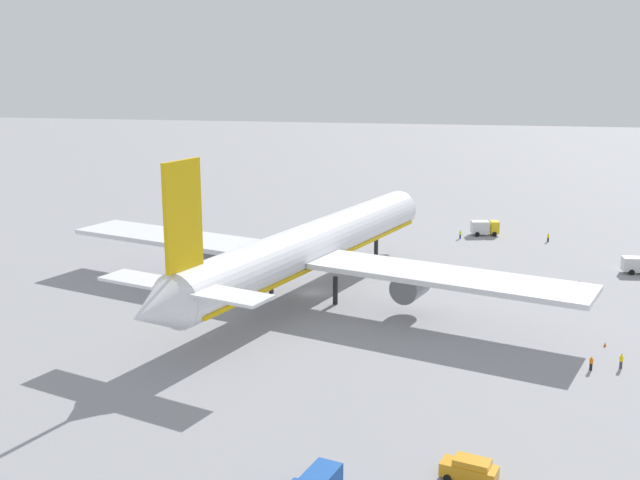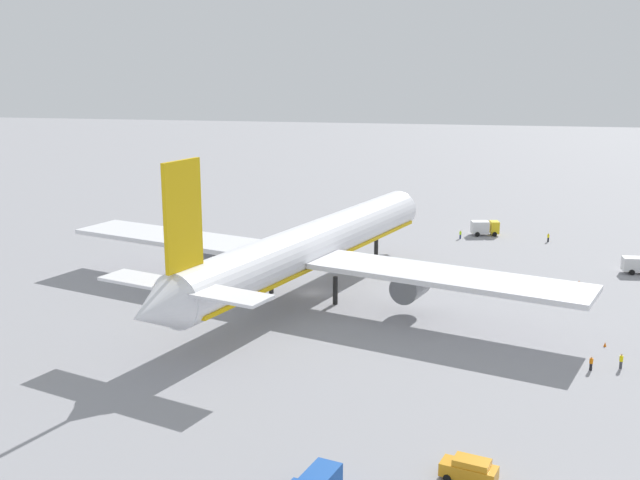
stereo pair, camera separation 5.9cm
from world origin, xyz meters
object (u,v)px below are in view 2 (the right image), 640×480
(traffic_cone_0, at_px, (579,282))
(traffic_cone_2, at_px, (605,344))
(ground_worker_5, at_px, (548,237))
(service_van, at_px, (469,469))
(ground_worker_1, at_px, (460,234))
(airliner, at_px, (309,248))
(ground_worker_0, at_px, (591,363))
(ground_worker_2, at_px, (621,361))
(service_truck_2, at_px, (485,227))

(traffic_cone_0, distance_m, traffic_cone_2, 26.65)
(ground_worker_5, bearing_deg, traffic_cone_0, -175.76)
(service_van, xyz_separation_m, traffic_cone_2, (33.42, -15.74, -0.76))
(ground_worker_1, bearing_deg, service_van, -178.67)
(traffic_cone_2, bearing_deg, airliner, 71.20)
(ground_worker_0, height_order, traffic_cone_2, ground_worker_0)
(ground_worker_2, bearing_deg, ground_worker_1, 16.93)
(ground_worker_2, height_order, ground_worker_5, ground_worker_2)
(ground_worker_1, bearing_deg, ground_worker_2, -163.07)
(service_truck_2, relative_size, traffic_cone_2, 10.09)
(service_truck_2, distance_m, traffic_cone_2, 59.02)
(airliner, bearing_deg, ground_worker_2, -116.82)
(airliner, bearing_deg, traffic_cone_2, -108.80)
(service_truck_2, relative_size, ground_worker_1, 3.44)
(ground_worker_0, relative_size, ground_worker_5, 0.99)
(ground_worker_0, bearing_deg, ground_worker_2, -71.26)
(airliner, relative_size, ground_worker_1, 48.52)
(service_van, height_order, ground_worker_2, service_van)
(traffic_cone_2, bearing_deg, ground_worker_0, 160.75)
(traffic_cone_2, bearing_deg, ground_worker_5, 1.72)
(service_truck_2, xyz_separation_m, traffic_cone_2, (-57.50, -13.24, -1.30))
(service_van, height_order, ground_worker_1, service_van)
(service_truck_2, height_order, ground_worker_0, service_truck_2)
(service_truck_2, xyz_separation_m, traffic_cone_0, (-30.85, -13.65, -1.30))
(service_truck_2, xyz_separation_m, ground_worker_0, (-65.30, -10.52, -0.75))
(traffic_cone_2, bearing_deg, service_truck_2, 12.97)
(ground_worker_0, distance_m, ground_worker_1, 63.24)
(airliner, distance_m, traffic_cone_2, 41.35)
(service_truck_2, relative_size, ground_worker_0, 3.42)
(ground_worker_1, xyz_separation_m, traffic_cone_2, (-53.63, -17.77, -0.54))
(ground_worker_2, bearing_deg, ground_worker_5, 2.09)
(ground_worker_5, bearing_deg, ground_worker_2, -177.91)
(ground_worker_1, distance_m, traffic_cone_0, 32.54)
(airliner, xyz_separation_m, ground_worker_5, (41.00, -36.99, -6.22))
(airliner, height_order, ground_worker_5, airliner)
(ground_worker_0, xyz_separation_m, ground_worker_1, (61.43, 15.04, -0.01))
(ground_worker_0, relative_size, ground_worker_1, 1.01)
(service_truck_2, distance_m, ground_worker_2, 65.65)
(airliner, distance_m, ground_worker_0, 42.02)
(ground_worker_2, relative_size, ground_worker_5, 1.06)
(airliner, xyz_separation_m, ground_worker_2, (-19.82, -39.21, -6.16))
(service_van, bearing_deg, ground_worker_5, -9.16)
(ground_worker_0, bearing_deg, traffic_cone_0, -5.20)
(ground_worker_1, height_order, traffic_cone_2, ground_worker_1)
(traffic_cone_0, height_order, traffic_cone_2, same)
(ground_worker_0, distance_m, traffic_cone_0, 34.59)
(service_van, distance_m, ground_worker_5, 88.70)
(service_truck_2, relative_size, ground_worker_2, 3.21)
(service_van, height_order, ground_worker_0, service_van)
(ground_worker_0, xyz_separation_m, ground_worker_2, (1.12, -3.31, 0.06))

